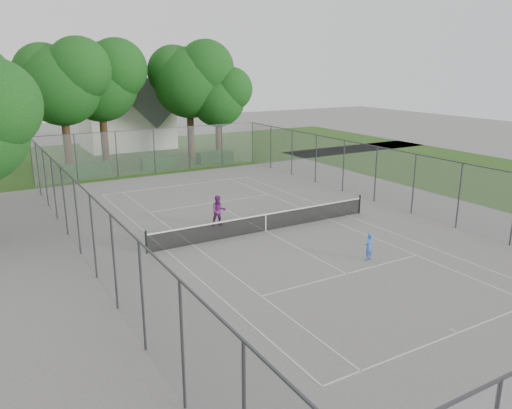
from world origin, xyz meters
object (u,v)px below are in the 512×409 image
tennis_net (266,222)px  girl_player (369,247)px  house (126,106)px  woman_player (219,211)px

tennis_net → girl_player: girl_player is taller
tennis_net → house: bearing=86.6°
house → tennis_net: bearing=-93.4°
house → woman_player: 28.95m
woman_player → tennis_net: bearing=-36.7°
tennis_net → woman_player: woman_player is taller
tennis_net → girl_player: 5.98m
tennis_net → girl_player: size_ratio=10.35×
girl_player → woman_player: woman_player is taller
house → girl_player: (0.02, -36.22, -3.65)m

